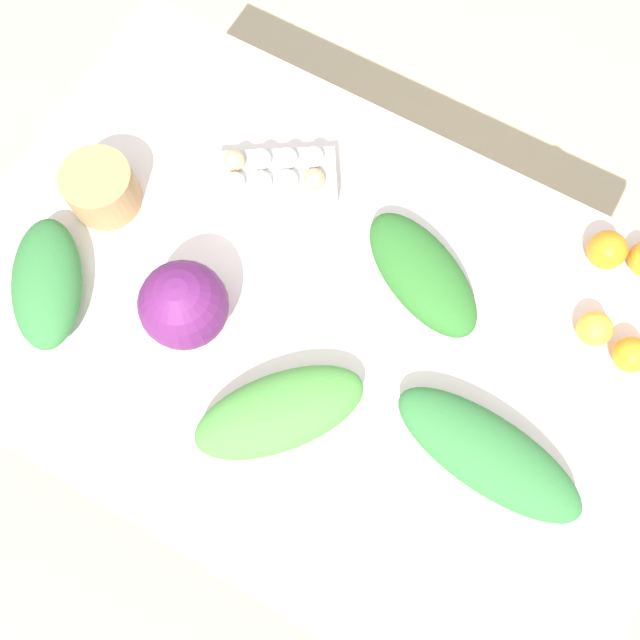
{
  "coord_description": "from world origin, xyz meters",
  "views": [
    {
      "loc": [
        0.21,
        -0.37,
        2.09
      ],
      "look_at": [
        0.0,
        0.0,
        0.78
      ],
      "focal_mm": 40.0,
      "sensor_mm": 36.0,
      "label": 1
    }
  ],
  "objects_px": {
    "greens_bunch_scallion": "(280,412)",
    "orange_6": "(607,250)",
    "orange_1": "(631,355)",
    "orange_3": "(594,329)",
    "egg_carton": "(275,177)",
    "greens_bunch_chard": "(422,274)",
    "greens_bunch_dandelion": "(488,454)",
    "greens_bunch_beet_tops": "(47,283)",
    "paper_bag": "(101,188)",
    "cabbage_purple": "(184,305)"
  },
  "relations": [
    {
      "from": "greens_bunch_scallion",
      "to": "orange_6",
      "type": "distance_m",
      "value": 0.72
    },
    {
      "from": "orange_1",
      "to": "orange_3",
      "type": "bearing_deg",
      "value": 170.16
    },
    {
      "from": "egg_carton",
      "to": "greens_bunch_chard",
      "type": "height_order",
      "value": "egg_carton"
    },
    {
      "from": "egg_carton",
      "to": "greens_bunch_scallion",
      "type": "distance_m",
      "value": 0.48
    },
    {
      "from": "greens_bunch_dandelion",
      "to": "greens_bunch_beet_tops",
      "type": "distance_m",
      "value": 0.89
    },
    {
      "from": "paper_bag",
      "to": "greens_bunch_chard",
      "type": "distance_m",
      "value": 0.67
    },
    {
      "from": "greens_bunch_beet_tops",
      "to": "greens_bunch_dandelion",
      "type": "bearing_deg",
      "value": 7.98
    },
    {
      "from": "egg_carton",
      "to": "greens_bunch_beet_tops",
      "type": "height_order",
      "value": "egg_carton"
    },
    {
      "from": "greens_bunch_dandelion",
      "to": "greens_bunch_scallion",
      "type": "distance_m",
      "value": 0.38
    },
    {
      "from": "orange_1",
      "to": "paper_bag",
      "type": "bearing_deg",
      "value": -168.94
    },
    {
      "from": "orange_3",
      "to": "greens_bunch_beet_tops",
      "type": "bearing_deg",
      "value": -155.36
    },
    {
      "from": "paper_bag",
      "to": "orange_1",
      "type": "relative_size",
      "value": 2.1
    },
    {
      "from": "egg_carton",
      "to": "greens_bunch_scallion",
      "type": "height_order",
      "value": "egg_carton"
    },
    {
      "from": "greens_bunch_chard",
      "to": "orange_1",
      "type": "bearing_deg",
      "value": 6.89
    },
    {
      "from": "egg_carton",
      "to": "orange_3",
      "type": "xyz_separation_m",
      "value": [
        0.69,
        0.02,
        -0.01
      ]
    },
    {
      "from": "cabbage_purple",
      "to": "orange_3",
      "type": "relative_size",
      "value": 2.47
    },
    {
      "from": "greens_bunch_dandelion",
      "to": "greens_bunch_beet_tops",
      "type": "height_order",
      "value": "greens_bunch_beet_tops"
    },
    {
      "from": "paper_bag",
      "to": "greens_bunch_dandelion",
      "type": "distance_m",
      "value": 0.91
    },
    {
      "from": "orange_3",
      "to": "greens_bunch_dandelion",
      "type": "bearing_deg",
      "value": -103.62
    },
    {
      "from": "cabbage_purple",
      "to": "greens_bunch_chard",
      "type": "distance_m",
      "value": 0.46
    },
    {
      "from": "greens_bunch_dandelion",
      "to": "orange_3",
      "type": "xyz_separation_m",
      "value": [
        0.08,
        0.32,
        -0.01
      ]
    },
    {
      "from": "egg_carton",
      "to": "orange_1",
      "type": "height_order",
      "value": "egg_carton"
    },
    {
      "from": "greens_bunch_dandelion",
      "to": "orange_1",
      "type": "xyz_separation_m",
      "value": [
        0.16,
        0.3,
        -0.01
      ]
    },
    {
      "from": "greens_bunch_chard",
      "to": "orange_6",
      "type": "distance_m",
      "value": 0.37
    },
    {
      "from": "greens_bunch_scallion",
      "to": "paper_bag",
      "type": "bearing_deg",
      "value": 158.54
    },
    {
      "from": "egg_carton",
      "to": "greens_bunch_chard",
      "type": "relative_size",
      "value": 0.9
    },
    {
      "from": "cabbage_purple",
      "to": "greens_bunch_scallion",
      "type": "bearing_deg",
      "value": -17.46
    },
    {
      "from": "orange_6",
      "to": "egg_carton",
      "type": "bearing_deg",
      "value": -164.14
    },
    {
      "from": "greens_bunch_beet_tops",
      "to": "egg_carton",
      "type": "bearing_deg",
      "value": 57.47
    },
    {
      "from": "greens_bunch_beet_tops",
      "to": "cabbage_purple",
      "type": "bearing_deg",
      "value": 17.3
    },
    {
      "from": "orange_1",
      "to": "greens_bunch_dandelion",
      "type": "bearing_deg",
      "value": -117.38
    },
    {
      "from": "greens_bunch_scallion",
      "to": "orange_1",
      "type": "distance_m",
      "value": 0.67
    },
    {
      "from": "egg_carton",
      "to": "greens_bunch_dandelion",
      "type": "xyz_separation_m",
      "value": [
        0.62,
        -0.29,
        -0.0
      ]
    },
    {
      "from": "greens_bunch_beet_tops",
      "to": "paper_bag",
      "type": "bearing_deg",
      "value": 96.28
    },
    {
      "from": "orange_6",
      "to": "cabbage_purple",
      "type": "bearing_deg",
      "value": -141.41
    },
    {
      "from": "greens_bunch_dandelion",
      "to": "greens_bunch_scallion",
      "type": "bearing_deg",
      "value": -161.88
    },
    {
      "from": "cabbage_purple",
      "to": "orange_6",
      "type": "bearing_deg",
      "value": 38.59
    },
    {
      "from": "paper_bag",
      "to": "greens_bunch_beet_tops",
      "type": "height_order",
      "value": "paper_bag"
    },
    {
      "from": "greens_bunch_scallion",
      "to": "orange_6",
      "type": "bearing_deg",
      "value": 56.29
    },
    {
      "from": "greens_bunch_chard",
      "to": "orange_3",
      "type": "relative_size",
      "value": 4.37
    },
    {
      "from": "greens_bunch_chard",
      "to": "greens_bunch_dandelion",
      "type": "distance_m",
      "value": 0.36
    },
    {
      "from": "greens_bunch_chard",
      "to": "paper_bag",
      "type": "bearing_deg",
      "value": -166.32
    },
    {
      "from": "cabbage_purple",
      "to": "orange_3",
      "type": "xyz_separation_m",
      "value": [
        0.69,
        0.36,
        -0.05
      ]
    },
    {
      "from": "greens_bunch_dandelion",
      "to": "paper_bag",
      "type": "bearing_deg",
      "value": 174.05
    },
    {
      "from": "greens_bunch_dandelion",
      "to": "greens_bunch_chard",
      "type": "bearing_deg",
      "value": 135.91
    },
    {
      "from": "orange_1",
      "to": "orange_6",
      "type": "xyz_separation_m",
      "value": [
        -0.12,
        0.18,
        0.0
      ]
    },
    {
      "from": "egg_carton",
      "to": "orange_3",
      "type": "bearing_deg",
      "value": -30.25
    },
    {
      "from": "greens_bunch_chard",
      "to": "orange_6",
      "type": "relative_size",
      "value": 3.84
    },
    {
      "from": "cabbage_purple",
      "to": "greens_bunch_dandelion",
      "type": "height_order",
      "value": "cabbage_purple"
    },
    {
      "from": "orange_3",
      "to": "orange_6",
      "type": "bearing_deg",
      "value": 104.7
    }
  ]
}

